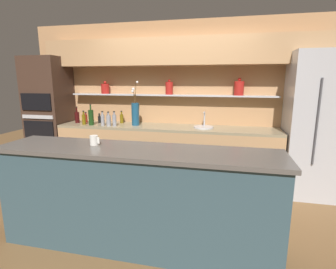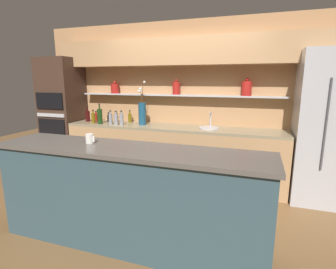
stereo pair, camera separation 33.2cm
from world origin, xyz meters
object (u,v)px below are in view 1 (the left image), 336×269
object	(u,v)px
bottle_sauce_4	(108,119)
bottle_oil_10	(122,118)
bottle_wine_8	(77,117)
refrigerator	(321,126)
coffee_mug	(94,140)
bottle_sauce_0	(86,118)
bottle_spirit_5	(109,120)
flower_vase	(135,113)
bottle_spirit_2	(114,120)
oven_tower	(50,116)
bottle_spirit_6	(103,120)
bottle_oil_3	(84,119)
sink_fixture	(204,126)
bottle_wine_1	(91,117)
bottle_sauce_9	(99,119)
bottle_sauce_7	(90,118)

from	to	relation	value
bottle_sauce_4	bottle_oil_10	world-z (taller)	bottle_oil_10
bottle_oil_10	bottle_wine_8	bearing A→B (deg)	-168.59
refrigerator	coffee_mug	bearing A→B (deg)	-146.56
bottle_sauce_0	bottle_spirit_5	bearing A→B (deg)	-24.86
flower_vase	bottle_spirit_2	distance (m)	0.36
bottle_spirit_2	oven_tower	bearing A→B (deg)	172.56
refrigerator	bottle_sauce_4	xyz separation A→B (m)	(-3.33, 0.15, -0.04)
oven_tower	bottle_spirit_6	xyz separation A→B (m)	(1.11, -0.17, -0.00)
bottle_oil_3	bottle_wine_8	world-z (taller)	bottle_wine_8
sink_fixture	bottle_spirit_6	bearing A→B (deg)	-173.73
refrigerator	bottle_spirit_5	bearing A→B (deg)	-177.40
bottle_spirit_2	bottle_sauce_4	distance (m)	0.38
bottle_oil_3	bottle_sauce_0	bearing A→B (deg)	112.18
sink_fixture	bottle_wine_1	distance (m)	1.86
refrigerator	bottle_spirit_2	world-z (taller)	refrigerator
bottle_wine_1	bottle_sauce_4	distance (m)	0.33
bottle_oil_10	sink_fixture	bearing A→B (deg)	-5.45
bottle_spirit_2	bottle_sauce_4	size ratio (longest dim) A/B	1.51
sink_fixture	coffee_mug	xyz separation A→B (m)	(-0.93, -1.76, 0.13)
coffee_mug	flower_vase	bearing A→B (deg)	96.38
sink_fixture	bottle_wine_8	size ratio (longest dim) A/B	1.09
bottle_spirit_2	bottle_sauce_9	world-z (taller)	bottle_spirit_2
flower_vase	bottle_oil_10	bearing A→B (deg)	153.40
bottle_wine_8	refrigerator	bearing A→B (deg)	-0.46
bottle_spirit_2	coffee_mug	world-z (taller)	bottle_spirit_2
bottle_sauce_0	bottle_sauce_4	size ratio (longest dim) A/B	1.15
oven_tower	bottle_sauce_4	xyz separation A→B (m)	(1.07, 0.11, -0.04)
bottle_sauce_0	bottle_sauce_4	distance (m)	0.41
oven_tower	bottle_oil_10	size ratio (longest dim) A/B	9.63
flower_vase	bottle_sauce_7	world-z (taller)	flower_vase
bottle_wine_1	bottle_sauce_4	size ratio (longest dim) A/B	2.16
bottle_spirit_2	bottle_sauce_0	bearing A→B (deg)	159.17
flower_vase	bottle_wine_1	xyz separation A→B (m)	(-0.72, -0.15, -0.07)
bottle_wine_1	bottle_spirit_5	distance (m)	0.33
bottle_spirit_2	bottle_sauce_7	distance (m)	0.67
refrigerator	bottle_sauce_9	world-z (taller)	refrigerator
flower_vase	bottle_oil_3	world-z (taller)	flower_vase
flower_vase	bottle_sauce_0	bearing A→B (deg)	174.93
bottle_sauce_0	bottle_oil_3	xyz separation A→B (m)	(0.09, -0.21, 0.02)
bottle_oil_10	flower_vase	bearing A→B (deg)	-26.60
flower_vase	bottle_sauce_9	distance (m)	0.71
sink_fixture	bottle_oil_10	world-z (taller)	sink_fixture
bottle_wine_1	bottle_sauce_7	size ratio (longest dim) A/B	1.98
coffee_mug	bottle_oil_3	bearing A→B (deg)	123.51
bottle_sauce_4	refrigerator	bearing A→B (deg)	-2.55
bottle_sauce_7	coffee_mug	bearing A→B (deg)	-59.59
bottle_sauce_4	bottle_sauce_9	bearing A→B (deg)	-165.48
sink_fixture	bottle_sauce_0	distance (m)	2.08
bottle_sauce_9	bottle_spirit_6	bearing A→B (deg)	-52.72
bottle_sauce_7	bottle_oil_3	bearing A→B (deg)	-82.98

